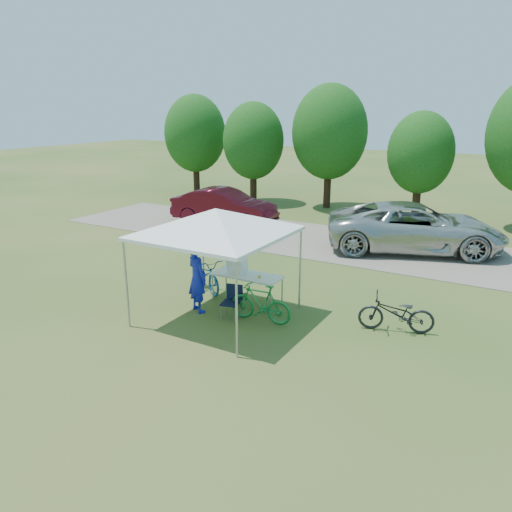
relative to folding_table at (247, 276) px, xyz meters
The scene contains 14 objects.
ground 1.43m from the folding_table, 94.51° to the right, with size 100.00×100.00×0.00m, color #2D5119.
gravel_strip 6.81m from the folding_table, 90.82° to the left, with size 24.00×5.00×0.02m, color gray.
canopy 2.29m from the folding_table, 94.51° to the right, with size 4.53×4.53×3.00m.
treeline 13.13m from the folding_table, 91.75° to the left, with size 24.89×4.28×6.30m.
folding_table is the anchor object (origin of this frame).
folding_chair 1.06m from the folding_table, 79.22° to the right, with size 0.50×0.52×0.81m.
cooler 0.38m from the folding_table, behind, with size 0.51×0.34×0.37m.
ice_cream_cup 0.42m from the folding_table, ahead, with size 0.08×0.08×0.06m, color gold.
cyclist 1.39m from the folding_table, 123.34° to the right, with size 0.65×0.43×1.78m, color #151FAD.
bike_blue 1.54m from the folding_table, behind, with size 0.63×1.80×0.95m, color #114B98.
bike_green 1.32m from the folding_table, 44.51° to the right, with size 0.45×1.58×0.95m, color #1C8038.
bike_dark 3.92m from the folding_table, ahead, with size 0.59×1.71×0.90m, color black.
minivan 7.64m from the folding_table, 69.57° to the left, with size 2.82×6.12×1.70m, color beige.
sedan 9.24m from the folding_table, 127.20° to the left, with size 1.62×4.63×1.53m, color #430B16.
Camera 1 is at (6.50, -9.36, 5.00)m, focal length 35.00 mm.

